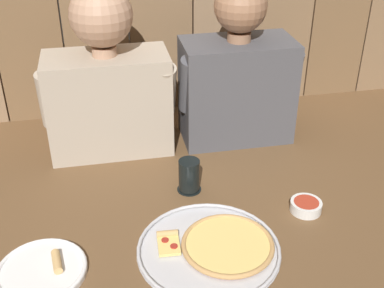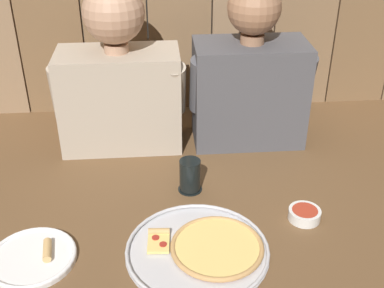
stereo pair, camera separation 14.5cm
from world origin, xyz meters
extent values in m
plane|color=brown|center=(0.00, 0.00, 0.00)|extent=(3.20, 3.20, 0.00)
cylinder|color=silver|center=(-0.01, -0.16, 0.00)|extent=(0.38, 0.38, 0.01)
torus|color=silver|center=(-0.01, -0.16, 0.01)|extent=(0.38, 0.38, 0.01)
cylinder|color=#B23823|center=(0.04, -0.16, 0.01)|extent=(0.24, 0.24, 0.00)
cylinder|color=#F4D170|center=(0.04, -0.16, 0.01)|extent=(0.23, 0.23, 0.01)
torus|color=tan|center=(0.04, -0.16, 0.01)|extent=(0.25, 0.25, 0.01)
cube|color=#F4D170|center=(-0.11, -0.13, 0.01)|extent=(0.06, 0.08, 0.01)
cylinder|color=tan|center=(-0.11, -0.09, 0.02)|extent=(0.06, 0.02, 0.02)
cylinder|color=#A3281E|center=(-0.12, -0.11, 0.02)|extent=(0.02, 0.02, 0.00)
cylinder|color=#A3281E|center=(-0.10, -0.14, 0.02)|extent=(0.02, 0.02, 0.00)
cylinder|color=white|center=(-0.44, -0.15, 0.01)|extent=(0.23, 0.23, 0.01)
torus|color=white|center=(-0.44, -0.15, 0.01)|extent=(0.23, 0.23, 0.01)
cylinder|color=tan|center=(-0.40, -0.14, 0.02)|extent=(0.03, 0.08, 0.02)
cylinder|color=black|center=(-0.01, 0.12, 0.00)|extent=(0.08, 0.08, 0.01)
cylinder|color=black|center=(-0.01, 0.12, 0.06)|extent=(0.07, 0.07, 0.10)
cylinder|color=white|center=(0.31, -0.05, 0.02)|extent=(0.09, 0.09, 0.03)
cylinder|color=#B23823|center=(0.31, -0.05, 0.02)|extent=(0.07, 0.07, 0.02)
cube|color=#B2A38E|center=(-0.22, 0.43, 0.17)|extent=(0.41, 0.21, 0.35)
cylinder|color=tan|center=(-0.22, 0.43, 0.36)|extent=(0.08, 0.08, 0.03)
sphere|color=tan|center=(-0.22, 0.43, 0.48)|extent=(0.20, 0.20, 0.20)
sphere|color=brown|center=(-0.22, 0.45, 0.49)|extent=(0.18, 0.18, 0.18)
cylinder|color=#B2A38E|center=(-0.41, 0.39, 0.22)|extent=(0.08, 0.11, 0.20)
cylinder|color=#B2A38E|center=(-0.04, 0.39, 0.22)|extent=(0.08, 0.13, 0.20)
cube|color=#4C4C51|center=(0.22, 0.43, 0.18)|extent=(0.39, 0.21, 0.36)
cylinder|color=#9E7051|center=(0.22, 0.43, 0.38)|extent=(0.08, 0.08, 0.03)
sphere|color=#9E7051|center=(0.22, 0.43, 0.48)|extent=(0.18, 0.18, 0.18)
sphere|color=brown|center=(0.22, 0.45, 0.49)|extent=(0.16, 0.16, 0.16)
cylinder|color=#4C4C51|center=(0.05, 0.39, 0.24)|extent=(0.08, 0.12, 0.21)
cylinder|color=#4C4C51|center=(0.40, 0.39, 0.24)|extent=(0.08, 0.13, 0.21)
camera|label=1|loc=(-0.25, -1.12, 0.92)|focal=46.58mm
camera|label=2|loc=(-0.10, -1.14, 0.92)|focal=46.58mm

